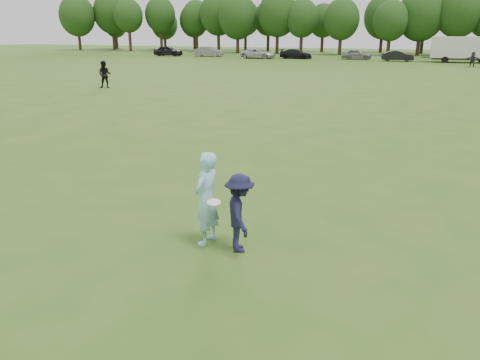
{
  "coord_description": "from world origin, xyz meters",
  "views": [
    {
      "loc": [
        2.51,
        -8.23,
        4.19
      ],
      "look_at": [
        -0.73,
        0.71,
        1.1
      ],
      "focal_mm": 35.0,
      "sensor_mm": 36.0,
      "label": 1
    }
  ],
  "objects_px": {
    "car_c": "(258,54)",
    "cargo_trailer": "(465,48)",
    "thrower": "(206,199)",
    "player_far_d": "(473,59)",
    "defender": "(240,213)",
    "car_a": "(168,51)",
    "car_e": "(357,54)",
    "car_d": "(296,54)",
    "player_far_a": "(105,75)",
    "car_f": "(398,56)",
    "car_b": "(209,52)"
  },
  "relations": [
    {
      "from": "car_d",
      "to": "car_f",
      "type": "bearing_deg",
      "value": -89.08
    },
    {
      "from": "car_a",
      "to": "car_f",
      "type": "height_order",
      "value": "car_a"
    },
    {
      "from": "car_d",
      "to": "cargo_trailer",
      "type": "relative_size",
      "value": 0.52
    },
    {
      "from": "player_far_d",
      "to": "car_c",
      "type": "height_order",
      "value": "player_far_d"
    },
    {
      "from": "thrower",
      "to": "defender",
      "type": "relative_size",
      "value": 1.22
    },
    {
      "from": "car_c",
      "to": "cargo_trailer",
      "type": "height_order",
      "value": "cargo_trailer"
    },
    {
      "from": "player_far_a",
      "to": "car_c",
      "type": "xyz_separation_m",
      "value": [
        -0.23,
        37.57,
        -0.27
      ]
    },
    {
      "from": "car_a",
      "to": "car_e",
      "type": "height_order",
      "value": "car_a"
    },
    {
      "from": "car_a",
      "to": "car_d",
      "type": "distance_m",
      "value": 20.72
    },
    {
      "from": "car_e",
      "to": "car_d",
      "type": "bearing_deg",
      "value": 93.71
    },
    {
      "from": "thrower",
      "to": "car_b",
      "type": "relative_size",
      "value": 0.42
    },
    {
      "from": "car_f",
      "to": "car_b",
      "type": "bearing_deg",
      "value": 81.77
    },
    {
      "from": "car_a",
      "to": "cargo_trailer",
      "type": "relative_size",
      "value": 0.51
    },
    {
      "from": "car_b",
      "to": "car_f",
      "type": "xyz_separation_m",
      "value": [
        28.19,
        -1.69,
        -0.06
      ]
    },
    {
      "from": "player_far_a",
      "to": "cargo_trailer",
      "type": "height_order",
      "value": "cargo_trailer"
    },
    {
      "from": "thrower",
      "to": "cargo_trailer",
      "type": "bearing_deg",
      "value": 178.21
    },
    {
      "from": "defender",
      "to": "car_f",
      "type": "xyz_separation_m",
      "value": [
        0.72,
        59.73,
        -0.1
      ]
    },
    {
      "from": "defender",
      "to": "player_far_d",
      "type": "height_order",
      "value": "player_far_d"
    },
    {
      "from": "car_a",
      "to": "car_e",
      "type": "distance_m",
      "value": 29.26
    },
    {
      "from": "player_far_a",
      "to": "car_e",
      "type": "relative_size",
      "value": 0.47
    },
    {
      "from": "player_far_d",
      "to": "cargo_trailer",
      "type": "bearing_deg",
      "value": 95.14
    },
    {
      "from": "player_far_d",
      "to": "car_d",
      "type": "bearing_deg",
      "value": 162.41
    },
    {
      "from": "car_b",
      "to": "car_c",
      "type": "relative_size",
      "value": 0.89
    },
    {
      "from": "defender",
      "to": "car_c",
      "type": "relative_size",
      "value": 0.31
    },
    {
      "from": "car_c",
      "to": "cargo_trailer",
      "type": "distance_m",
      "value": 27.36
    },
    {
      "from": "car_f",
      "to": "cargo_trailer",
      "type": "distance_m",
      "value": 8.09
    },
    {
      "from": "thrower",
      "to": "player_far_a",
      "type": "xyz_separation_m",
      "value": [
        -17.62,
        21.48,
        0.01
      ]
    },
    {
      "from": "player_far_d",
      "to": "car_e",
      "type": "relative_size",
      "value": 0.41
    },
    {
      "from": "player_far_a",
      "to": "car_e",
      "type": "distance_m",
      "value": 42.07
    },
    {
      "from": "player_far_a",
      "to": "car_f",
      "type": "xyz_separation_m",
      "value": [
        19.08,
        38.17,
        -0.28
      ]
    },
    {
      "from": "car_b",
      "to": "car_a",
      "type": "bearing_deg",
      "value": 92.85
    },
    {
      "from": "player_far_a",
      "to": "player_far_d",
      "type": "bearing_deg",
      "value": 29.58
    },
    {
      "from": "defender",
      "to": "car_d",
      "type": "height_order",
      "value": "defender"
    },
    {
      "from": "cargo_trailer",
      "to": "car_f",
      "type": "bearing_deg",
      "value": -179.71
    },
    {
      "from": "defender",
      "to": "car_b",
      "type": "distance_m",
      "value": 67.29
    },
    {
      "from": "car_b",
      "to": "car_d",
      "type": "bearing_deg",
      "value": -98.65
    },
    {
      "from": "car_d",
      "to": "car_e",
      "type": "height_order",
      "value": "car_e"
    },
    {
      "from": "car_b",
      "to": "car_e",
      "type": "bearing_deg",
      "value": -95.07
    },
    {
      "from": "car_d",
      "to": "car_f",
      "type": "distance_m",
      "value": 14.07
    },
    {
      "from": "defender",
      "to": "cargo_trailer",
      "type": "bearing_deg",
      "value": -37.31
    },
    {
      "from": "thrower",
      "to": "player_far_d",
      "type": "bearing_deg",
      "value": 176.58
    },
    {
      "from": "car_e",
      "to": "thrower",
      "type": "bearing_deg",
      "value": -178.34
    },
    {
      "from": "car_e",
      "to": "car_f",
      "type": "relative_size",
      "value": 0.99
    },
    {
      "from": "car_e",
      "to": "car_b",
      "type": "bearing_deg",
      "value": 87.79
    },
    {
      "from": "defender",
      "to": "car_a",
      "type": "bearing_deg",
      "value": 0.38
    },
    {
      "from": "defender",
      "to": "cargo_trailer",
      "type": "distance_m",
      "value": 60.41
    },
    {
      "from": "defender",
      "to": "car_b",
      "type": "bearing_deg",
      "value": -4.89
    },
    {
      "from": "car_e",
      "to": "cargo_trailer",
      "type": "distance_m",
      "value": 13.68
    },
    {
      "from": "car_a",
      "to": "car_c",
      "type": "height_order",
      "value": "car_a"
    },
    {
      "from": "thrower",
      "to": "car_f",
      "type": "xyz_separation_m",
      "value": [
        1.46,
        59.64,
        -0.27
      ]
    }
  ]
}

